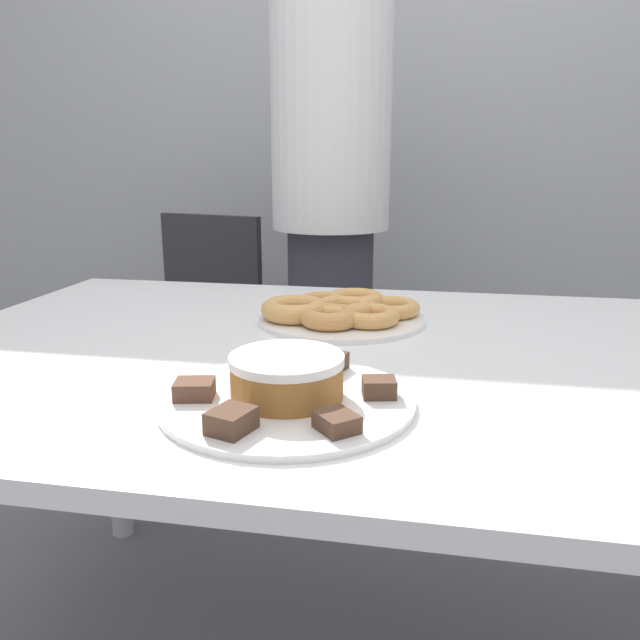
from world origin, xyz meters
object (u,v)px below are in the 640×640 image
at_px(office_chair_left, 192,352).
at_px(frosted_cake, 287,376).
at_px(plate_donuts, 342,319).
at_px(plate_cake, 287,400).
at_px(person_standing, 331,209).

distance_m(office_chair_left, frosted_cake, 1.40).
relative_size(plate_donuts, frosted_cake, 2.18).
bearing_deg(office_chair_left, plate_donuts, -36.18).
xyz_separation_m(office_chair_left, plate_donuts, (0.64, -0.75, 0.34)).
bearing_deg(frosted_cake, office_chair_left, 118.05).
height_order(plate_cake, plate_donuts, same).
bearing_deg(plate_cake, plate_donuts, 89.12).
distance_m(plate_cake, plate_donuts, 0.44).
bearing_deg(person_standing, plate_cake, -83.15).
xyz_separation_m(office_chair_left, plate_cake, (0.63, -1.19, 0.34)).
relative_size(person_standing, plate_cake, 5.02).
xyz_separation_m(person_standing, plate_donuts, (0.15, -0.71, -0.16)).
distance_m(person_standing, plate_cake, 1.17).
bearing_deg(office_chair_left, plate_cake, -48.73).
bearing_deg(frosted_cake, person_standing, 96.85).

